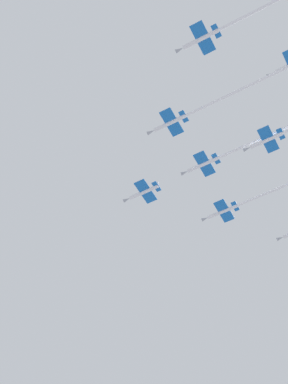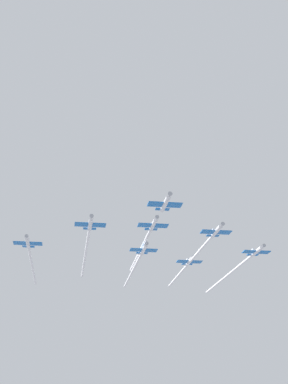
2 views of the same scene
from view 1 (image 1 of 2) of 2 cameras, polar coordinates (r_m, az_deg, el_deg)
name	(u,v)px [view 1 (image 1 of 2)]	position (r m, az deg, el deg)	size (l,w,h in m)	color
jet_lead	(143,192)	(195.93, -0.07, -0.03)	(13.56, 9.93, 2.82)	white
jet_port_inner	(259,81)	(177.33, 11.17, 10.60)	(90.25, 13.77, 2.82)	white
jet_port_outer	(259,140)	(189.24, 11.12, 5.02)	(68.58, 11.56, 2.82)	white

